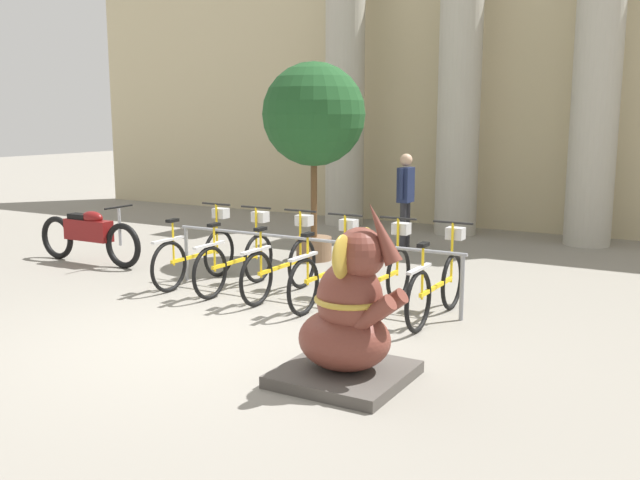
% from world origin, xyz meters
% --- Properties ---
extents(ground_plane, '(60.00, 60.00, 0.00)m').
position_xyz_m(ground_plane, '(0.00, 0.00, 0.00)').
color(ground_plane, gray).
extents(building_facade, '(20.00, 0.20, 6.00)m').
position_xyz_m(building_facade, '(0.00, 8.60, 3.00)').
color(building_facade, '#C6B78E').
rests_on(building_facade, ground_plane).
extents(column_left, '(1.00, 1.00, 5.16)m').
position_xyz_m(column_left, '(-2.43, 7.60, 2.62)').
color(column_left, '#ADA899').
rests_on(column_left, ground_plane).
extents(column_middle, '(1.00, 1.00, 5.16)m').
position_xyz_m(column_middle, '(0.00, 7.60, 2.62)').
color(column_middle, '#ADA899').
rests_on(column_middle, ground_plane).
extents(column_right, '(1.00, 1.00, 5.16)m').
position_xyz_m(column_right, '(2.43, 7.60, 2.62)').
color(column_right, '#ADA899').
rests_on(column_right, ground_plane).
extents(bike_rack, '(4.06, 0.05, 0.77)m').
position_xyz_m(bike_rack, '(0.07, 1.95, 0.61)').
color(bike_rack, gray).
rests_on(bike_rack, ground_plane).
extents(bicycle_0, '(0.48, 1.72, 1.06)m').
position_xyz_m(bicycle_0, '(-1.66, 1.87, 0.41)').
color(bicycle_0, black).
rests_on(bicycle_0, ground_plane).
extents(bicycle_1, '(0.48, 1.72, 1.06)m').
position_xyz_m(bicycle_1, '(-0.96, 1.85, 0.41)').
color(bicycle_1, black).
rests_on(bicycle_1, ground_plane).
extents(bicycle_2, '(0.48, 1.72, 1.06)m').
position_xyz_m(bicycle_2, '(-0.27, 1.86, 0.41)').
color(bicycle_2, black).
rests_on(bicycle_2, ground_plane).
extents(bicycle_3, '(0.48, 1.72, 1.06)m').
position_xyz_m(bicycle_3, '(0.42, 1.80, 0.41)').
color(bicycle_3, black).
rests_on(bicycle_3, ground_plane).
extents(bicycle_4, '(0.48, 1.72, 1.06)m').
position_xyz_m(bicycle_4, '(1.11, 1.86, 0.41)').
color(bicycle_4, black).
rests_on(bicycle_4, ground_plane).
extents(bicycle_5, '(0.48, 1.72, 1.06)m').
position_xyz_m(bicycle_5, '(1.80, 1.85, 0.41)').
color(bicycle_5, black).
rests_on(bicycle_5, ground_plane).
extents(elephant_statue, '(1.06, 1.06, 1.60)m').
position_xyz_m(elephant_statue, '(1.82, -0.32, 0.54)').
color(elephant_statue, '#4C4742').
rests_on(elephant_statue, ground_plane).
extents(motorcycle, '(2.12, 0.55, 0.94)m').
position_xyz_m(motorcycle, '(-3.95, 2.08, 0.46)').
color(motorcycle, black).
rests_on(motorcycle, ground_plane).
extents(person_pedestrian, '(0.21, 0.47, 1.62)m').
position_xyz_m(person_pedestrian, '(-0.26, 5.75, 0.97)').
color(person_pedestrian, '#28282D').
rests_on(person_pedestrian, ground_plane).
extents(potted_tree, '(1.59, 1.59, 3.08)m').
position_xyz_m(potted_tree, '(-1.09, 4.05, 2.22)').
color(potted_tree, brown).
rests_on(potted_tree, ground_plane).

